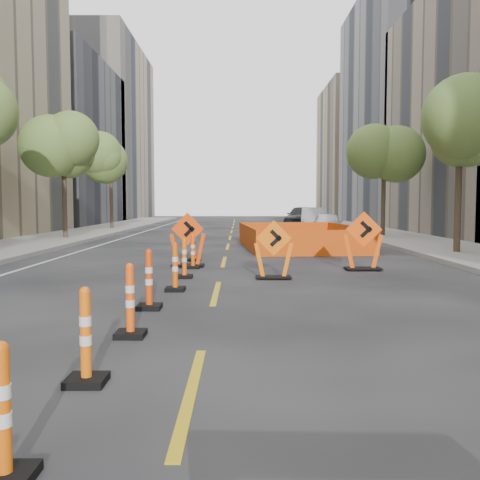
{
  "coord_description": "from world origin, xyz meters",
  "views": [
    {
      "loc": [
        0.49,
        -7.29,
        1.92
      ],
      "look_at": [
        0.51,
        4.46,
        1.1
      ],
      "focal_mm": 40.0,
      "sensor_mm": 36.0,
      "label": 1
    }
  ],
  "objects_px": {
    "channelizer_7": "(193,252)",
    "chevron_sign_center": "(274,250)",
    "channelizer_6": "(184,258)",
    "parked_car_far": "(302,217)",
    "channelizer_1": "(3,413)",
    "channelizer_5": "(175,267)",
    "channelizer_4": "(149,279)",
    "parked_car_near": "(327,224)",
    "channelizer_3": "(130,300)",
    "channelizer_8": "(194,245)",
    "chevron_sign_left": "(188,240)",
    "channelizer_2": "(86,336)",
    "parked_car_mid": "(314,219)",
    "chevron_sign_right": "(363,241)"
  },
  "relations": [
    {
      "from": "channelizer_7",
      "to": "chevron_sign_center",
      "type": "bearing_deg",
      "value": -44.05
    },
    {
      "from": "channelizer_6",
      "to": "parked_car_far",
      "type": "distance_m",
      "value": 29.25
    },
    {
      "from": "channelizer_1",
      "to": "channelizer_5",
      "type": "height_order",
      "value": "channelizer_5"
    },
    {
      "from": "channelizer_4",
      "to": "parked_car_near",
      "type": "xyz_separation_m",
      "value": [
        6.71,
        21.13,
        0.15
      ]
    },
    {
      "from": "parked_car_far",
      "to": "chevron_sign_center",
      "type": "bearing_deg",
      "value": -83.09
    },
    {
      "from": "channelizer_1",
      "to": "channelizer_3",
      "type": "relative_size",
      "value": 0.93
    },
    {
      "from": "channelizer_6",
      "to": "channelizer_8",
      "type": "xyz_separation_m",
      "value": [
        -0.08,
        4.0,
        0.02
      ]
    },
    {
      "from": "channelizer_4",
      "to": "chevron_sign_left",
      "type": "distance_m",
      "value": 6.41
    },
    {
      "from": "channelizer_6",
      "to": "channelizer_7",
      "type": "relative_size",
      "value": 1.04
    },
    {
      "from": "channelizer_1",
      "to": "channelizer_8",
      "type": "relative_size",
      "value": 0.92
    },
    {
      "from": "channelizer_2",
      "to": "parked_car_mid",
      "type": "bearing_deg",
      "value": 77.64
    },
    {
      "from": "chevron_sign_right",
      "to": "parked_car_far",
      "type": "height_order",
      "value": "chevron_sign_right"
    },
    {
      "from": "channelizer_2",
      "to": "chevron_sign_center",
      "type": "xyz_separation_m",
      "value": [
        2.49,
        7.85,
        0.22
      ]
    },
    {
      "from": "channelizer_6",
      "to": "channelizer_2",
      "type": "bearing_deg",
      "value": -91.61
    },
    {
      "from": "channelizer_2",
      "to": "channelizer_8",
      "type": "relative_size",
      "value": 0.97
    },
    {
      "from": "chevron_sign_center",
      "to": "chevron_sign_right",
      "type": "xyz_separation_m",
      "value": [
        2.66,
        1.7,
        0.1
      ]
    },
    {
      "from": "parked_car_mid",
      "to": "channelizer_1",
      "type": "bearing_deg",
      "value": -93.94
    },
    {
      "from": "chevron_sign_right",
      "to": "chevron_sign_left",
      "type": "bearing_deg",
      "value": -172.74
    },
    {
      "from": "channelizer_1",
      "to": "channelizer_6",
      "type": "bearing_deg",
      "value": 88.76
    },
    {
      "from": "chevron_sign_right",
      "to": "channelizer_4",
      "type": "bearing_deg",
      "value": -116.07
    },
    {
      "from": "channelizer_7",
      "to": "parked_car_mid",
      "type": "distance_m",
      "value": 21.79
    },
    {
      "from": "channelizer_4",
      "to": "chevron_sign_right",
      "type": "distance_m",
      "value": 7.58
    },
    {
      "from": "channelizer_1",
      "to": "channelizer_2",
      "type": "distance_m",
      "value": 2.0
    },
    {
      "from": "chevron_sign_right",
      "to": "channelizer_8",
      "type": "bearing_deg",
      "value": 170.77
    },
    {
      "from": "chevron_sign_right",
      "to": "parked_car_near",
      "type": "relative_size",
      "value": 0.41
    },
    {
      "from": "channelizer_1",
      "to": "channelizer_2",
      "type": "bearing_deg",
      "value": 90.23
    },
    {
      "from": "channelizer_2",
      "to": "parked_car_near",
      "type": "xyz_separation_m",
      "value": [
        6.71,
        25.13,
        0.17
      ]
    },
    {
      "from": "channelizer_4",
      "to": "channelizer_7",
      "type": "distance_m",
      "value": 6.01
    },
    {
      "from": "channelizer_3",
      "to": "parked_car_mid",
      "type": "relative_size",
      "value": 0.22
    },
    {
      "from": "channelizer_3",
      "to": "channelizer_4",
      "type": "xyz_separation_m",
      "value": [
        -0.07,
        2.0,
        0.01
      ]
    },
    {
      "from": "channelizer_4",
      "to": "channelizer_2",
      "type": "bearing_deg",
      "value": -89.94
    },
    {
      "from": "channelizer_6",
      "to": "chevron_sign_center",
      "type": "xyz_separation_m",
      "value": [
        2.27,
        -0.15,
        0.22
      ]
    },
    {
      "from": "channelizer_8",
      "to": "parked_car_mid",
      "type": "distance_m",
      "value": 19.93
    },
    {
      "from": "channelizer_5",
      "to": "chevron_sign_left",
      "type": "distance_m",
      "value": 4.42
    },
    {
      "from": "channelizer_5",
      "to": "chevron_sign_right",
      "type": "height_order",
      "value": "chevron_sign_right"
    },
    {
      "from": "parked_car_far",
      "to": "channelizer_7",
      "type": "bearing_deg",
      "value": -88.36
    },
    {
      "from": "parked_car_far",
      "to": "chevron_sign_right",
      "type": "bearing_deg",
      "value": -78.01
    },
    {
      "from": "chevron_sign_left",
      "to": "parked_car_near",
      "type": "bearing_deg",
      "value": 74.38
    },
    {
      "from": "chevron_sign_left",
      "to": "chevron_sign_center",
      "type": "relative_size",
      "value": 1.1
    },
    {
      "from": "channelizer_3",
      "to": "chevron_sign_right",
      "type": "xyz_separation_m",
      "value": [
        5.09,
        7.55,
        0.3
      ]
    },
    {
      "from": "parked_car_near",
      "to": "chevron_sign_center",
      "type": "bearing_deg",
      "value": -99.31
    },
    {
      "from": "chevron_sign_left",
      "to": "parked_car_mid",
      "type": "height_order",
      "value": "chevron_sign_left"
    },
    {
      "from": "channelizer_4",
      "to": "chevron_sign_left",
      "type": "height_order",
      "value": "chevron_sign_left"
    },
    {
      "from": "parked_car_near",
      "to": "parked_car_mid",
      "type": "distance_m",
      "value": 5.67
    },
    {
      "from": "parked_car_near",
      "to": "parked_car_mid",
      "type": "height_order",
      "value": "parked_car_mid"
    },
    {
      "from": "channelizer_2",
      "to": "channelizer_3",
      "type": "height_order",
      "value": "channelizer_3"
    },
    {
      "from": "channelizer_1",
      "to": "parked_car_far",
      "type": "relative_size",
      "value": 0.18
    },
    {
      "from": "parked_car_far",
      "to": "parked_car_mid",
      "type": "bearing_deg",
      "value": -73.27
    },
    {
      "from": "channelizer_2",
      "to": "chevron_sign_center",
      "type": "distance_m",
      "value": 8.24
    },
    {
      "from": "channelizer_5",
      "to": "channelizer_6",
      "type": "height_order",
      "value": "channelizer_5"
    }
  ]
}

